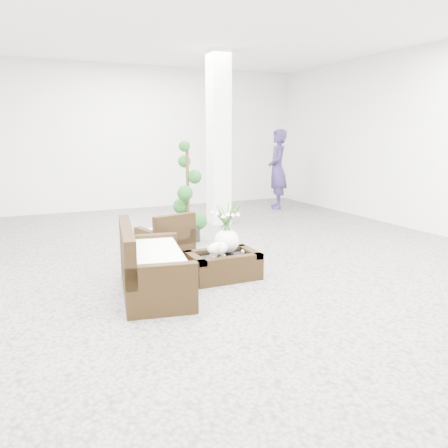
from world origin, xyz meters
name	(u,v)px	position (x,y,z in m)	size (l,w,h in m)	color
ground	(221,264)	(0.00, 0.00, 0.00)	(11.00, 11.00, 0.00)	gray
column	(219,139)	(1.20, 2.80, 1.75)	(0.40, 0.40, 3.50)	white
coffee_table	(223,266)	(-0.24, -0.58, 0.16)	(0.90, 0.60, 0.31)	black
sheep_figurine	(218,250)	(-0.36, -0.68, 0.42)	(0.28, 0.23, 0.21)	white
planter_narcissus	(227,223)	(-0.14, -0.48, 0.71)	(0.44, 0.44, 0.80)	white
tealight	(243,251)	(0.06, -0.56, 0.33)	(0.04, 0.04, 0.03)	white
armchair	(165,236)	(-0.66, 0.60, 0.36)	(0.68, 0.66, 0.73)	black
loveseat	(154,259)	(-1.21, -0.77, 0.42)	(1.56, 0.75, 0.83)	black
topiary	(188,193)	(0.07, 1.58, 0.86)	(0.46, 0.46, 1.72)	#174917
shopper	(277,169)	(3.32, 3.96, 0.98)	(0.72, 0.47, 1.97)	#352758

